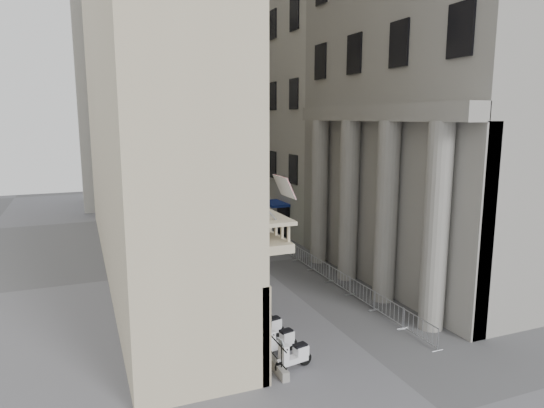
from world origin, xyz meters
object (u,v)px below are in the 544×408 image
at_px(info_kiosk, 185,241).
at_px(pedestrian_a, 224,215).
at_px(scooter_0, 294,369).
at_px(pedestrian_b, 253,222).
at_px(security_tent, 204,213).
at_px(street_lamp, 202,199).

relative_size(info_kiosk, pedestrian_a, 1.03).
bearing_deg(scooter_0, pedestrian_b, -26.02).
height_order(info_kiosk, pedestrian_a, info_kiosk).
height_order(security_tent, info_kiosk, security_tent).
relative_size(scooter_0, security_tent, 0.33).
xyz_separation_m(pedestrian_a, pedestrian_b, (1.45, -4.02, 0.02)).
xyz_separation_m(street_lamp, pedestrian_b, (6.58, 8.52, -3.85)).
xyz_separation_m(scooter_0, info_kiosk, (-0.60, 18.47, 1.00)).
bearing_deg(info_kiosk, scooter_0, -97.44).
bearing_deg(security_tent, info_kiosk, 171.94).
relative_size(scooter_0, street_lamp, 0.18).
xyz_separation_m(scooter_0, pedestrian_a, (4.92, 27.04, 0.97)).
bearing_deg(scooter_0, info_kiosk, -8.68).
relative_size(security_tent, pedestrian_b, 2.30).
height_order(pedestrian_a, pedestrian_b, pedestrian_b).
bearing_deg(street_lamp, scooter_0, -77.71).
bearing_deg(info_kiosk, street_lamp, -93.65).
height_order(scooter_0, info_kiosk, info_kiosk).
distance_m(scooter_0, street_lamp, 15.28).
bearing_deg(security_tent, pedestrian_b, 40.82).
bearing_deg(info_kiosk, security_tent, -17.37).
bearing_deg(scooter_0, pedestrian_a, -20.86).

